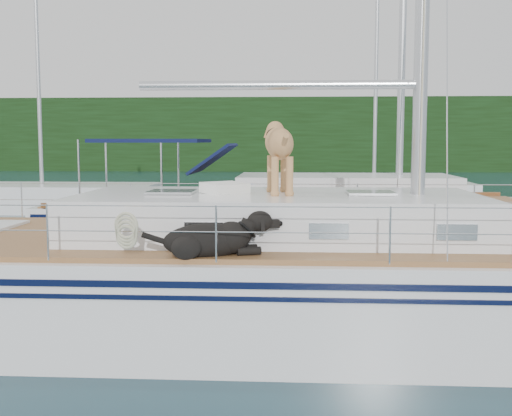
{
  "coord_description": "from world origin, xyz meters",
  "views": [
    {
      "loc": [
        1.02,
        -8.34,
        2.5
      ],
      "look_at": [
        0.5,
        0.2,
        1.6
      ],
      "focal_mm": 45.0,
      "sensor_mm": 36.0,
      "label": 1
    }
  ],
  "objects": [
    {
      "name": "neighbor_sailboat",
      "position": [
        1.08,
        6.23,
        0.63
      ],
      "size": [
        11.0,
        3.5,
        13.3
      ],
      "color": "silver",
      "rests_on": "ground"
    },
    {
      "name": "ground",
      "position": [
        0.0,
        0.0,
        0.0
      ],
      "size": [
        120.0,
        120.0,
        0.0
      ],
      "primitive_type": "plane",
      "color": "black",
      "rests_on": "ground"
    },
    {
      "name": "main_sailboat",
      "position": [
        0.1,
        -0.0,
        0.68
      ],
      "size": [
        12.0,
        3.83,
        14.01
      ],
      "color": "silver",
      "rests_on": "ground"
    },
    {
      "name": "bg_boat_center",
      "position": [
        4.0,
        16.0,
        0.45
      ],
      "size": [
        7.2,
        3.0,
        11.65
      ],
      "color": "silver",
      "rests_on": "ground"
    },
    {
      "name": "shore_bank",
      "position": [
        0.0,
        46.2,
        0.6
      ],
      "size": [
        92.0,
        1.0,
        1.2
      ],
      "primitive_type": "cube",
      "color": "#595147",
      "rests_on": "ground"
    },
    {
      "name": "tree_line",
      "position": [
        0.0,
        45.0,
        3.0
      ],
      "size": [
        90.0,
        3.0,
        6.0
      ],
      "primitive_type": "cube",
      "color": "black",
      "rests_on": "ground"
    },
    {
      "name": "bg_boat_west",
      "position": [
        -8.0,
        14.0,
        0.45
      ],
      "size": [
        8.0,
        3.0,
        11.65
      ],
      "color": "silver",
      "rests_on": "ground"
    }
  ]
}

